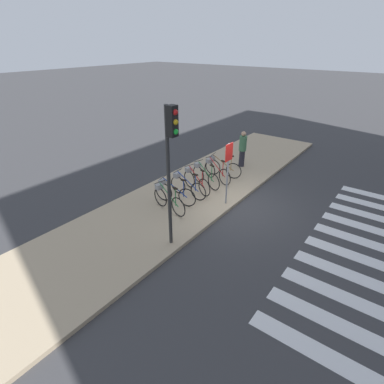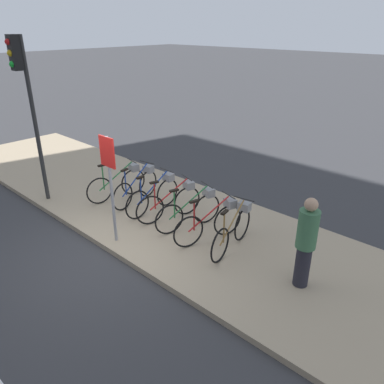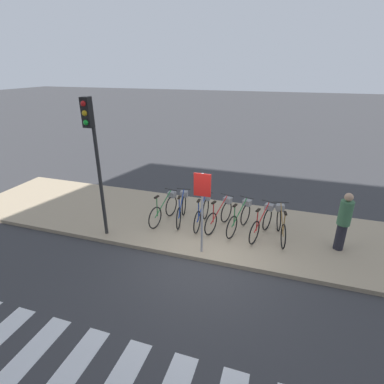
% 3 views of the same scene
% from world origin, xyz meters
% --- Properties ---
extents(ground_plane, '(120.00, 120.00, 0.00)m').
position_xyz_m(ground_plane, '(0.00, 0.00, 0.00)').
color(ground_plane, '#38383A').
extents(sidewalk, '(17.91, 3.74, 0.12)m').
position_xyz_m(sidewalk, '(0.00, 1.87, 0.06)').
color(sidewalk, tan).
rests_on(sidewalk, ground_plane).
extents(parked_bicycle_0, '(0.47, 1.64, 1.02)m').
position_xyz_m(parked_bicycle_0, '(-1.81, 1.67, 0.57)').
color(parked_bicycle_0, black).
rests_on(parked_bicycle_0, sidewalk).
extents(parked_bicycle_1, '(0.47, 1.64, 1.02)m').
position_xyz_m(parked_bicycle_1, '(-1.30, 1.86, 0.57)').
color(parked_bicycle_1, black).
rests_on(parked_bicycle_1, sidewalk).
extents(parked_bicycle_2, '(0.46, 1.66, 1.02)m').
position_xyz_m(parked_bicycle_2, '(-0.59, 1.81, 0.57)').
color(parked_bicycle_2, black).
rests_on(parked_bicycle_2, sidewalk).
extents(parked_bicycle_3, '(0.62, 1.60, 1.02)m').
position_xyz_m(parked_bicycle_3, '(-0.01, 1.81, 0.57)').
color(parked_bicycle_3, black).
rests_on(parked_bicycle_3, sidewalk).
extents(parked_bicycle_4, '(0.59, 1.61, 1.02)m').
position_xyz_m(parked_bicycle_4, '(0.61, 1.81, 0.57)').
color(parked_bicycle_4, black).
rests_on(parked_bicycle_4, sidewalk).
extents(parked_bicycle_5, '(0.62, 1.60, 1.02)m').
position_xyz_m(parked_bicycle_5, '(1.29, 1.70, 0.57)').
color(parked_bicycle_5, black).
rests_on(parked_bicycle_5, sidewalk).
extents(parked_bicycle_6, '(0.47, 1.64, 1.02)m').
position_xyz_m(parked_bicycle_6, '(1.81, 1.75, 0.57)').
color(parked_bicycle_6, black).
rests_on(parked_bicycle_6, sidewalk).
extents(pedestrian, '(0.34, 0.34, 1.67)m').
position_xyz_m(pedestrian, '(3.39, 1.61, 1.00)').
color(pedestrian, '#23232D').
rests_on(pedestrian, sidewalk).
extents(traffic_light, '(0.24, 0.40, 3.97)m').
position_xyz_m(traffic_light, '(-3.18, 0.25, 2.96)').
color(traffic_light, '#2D2D2D').
rests_on(traffic_light, sidewalk).
extents(sign_post, '(0.44, 0.07, 2.26)m').
position_xyz_m(sign_post, '(-0.17, 0.29, 1.66)').
color(sign_post, '#99999E').
rests_on(sign_post, sidewalk).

